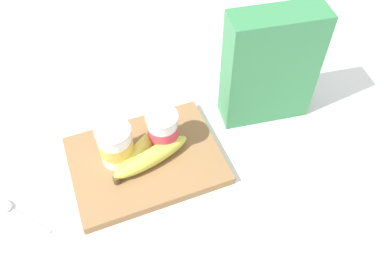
% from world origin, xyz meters
% --- Properties ---
extents(ground_plane, '(2.40, 2.40, 0.00)m').
position_xyz_m(ground_plane, '(0.00, 0.00, 0.00)').
color(ground_plane, white).
extents(cutting_board, '(0.30, 0.23, 0.02)m').
position_xyz_m(cutting_board, '(0.00, 0.00, 0.01)').
color(cutting_board, olive).
rests_on(cutting_board, ground_plane).
extents(cereal_box, '(0.20, 0.10, 0.27)m').
position_xyz_m(cereal_box, '(0.30, 0.04, 0.13)').
color(cereal_box, '#38844C').
rests_on(cereal_box, ground_plane).
extents(yogurt_cup_front, '(0.07, 0.07, 0.09)m').
position_xyz_m(yogurt_cup_front, '(-0.05, 0.02, 0.06)').
color(yogurt_cup_front, white).
rests_on(yogurt_cup_front, cutting_board).
extents(yogurt_cup_back, '(0.07, 0.07, 0.09)m').
position_xyz_m(yogurt_cup_back, '(0.05, 0.02, 0.06)').
color(yogurt_cup_back, white).
rests_on(yogurt_cup_back, cutting_board).
extents(banana_bunch, '(0.18, 0.13, 0.04)m').
position_xyz_m(banana_bunch, '(0.01, -0.00, 0.04)').
color(banana_bunch, '#DBD94E').
rests_on(banana_bunch, cutting_board).
extents(spoon, '(0.10, 0.11, 0.01)m').
position_xyz_m(spoon, '(-0.27, -0.02, 0.01)').
color(spoon, silver).
rests_on(spoon, ground_plane).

